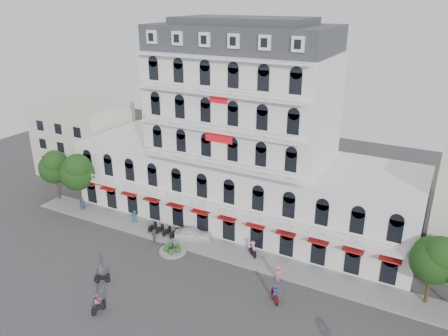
% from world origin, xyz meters
% --- Properties ---
extents(ground, '(120.00, 120.00, 0.00)m').
position_xyz_m(ground, '(0.00, 0.00, 0.00)').
color(ground, '#38383A').
rests_on(ground, ground).
extents(sidewalk, '(53.00, 4.00, 0.16)m').
position_xyz_m(sidewalk, '(0.00, 9.00, 0.08)').
color(sidewalk, gray).
rests_on(sidewalk, ground).
extents(main_building, '(45.00, 15.00, 25.80)m').
position_xyz_m(main_building, '(0.00, 18.00, 9.96)').
color(main_building, silver).
rests_on(main_building, ground).
extents(flank_building_west, '(14.00, 10.00, 12.00)m').
position_xyz_m(flank_building_west, '(-30.00, 20.00, 6.00)').
color(flank_building_west, beige).
rests_on(flank_building_west, ground).
extents(traffic_island, '(3.20, 3.20, 1.60)m').
position_xyz_m(traffic_island, '(-3.00, 6.00, 0.26)').
color(traffic_island, gray).
rests_on(traffic_island, ground).
extents(parked_scooter_row, '(4.40, 1.80, 1.10)m').
position_xyz_m(parked_scooter_row, '(-6.35, 8.80, 0.00)').
color(parked_scooter_row, black).
rests_on(parked_scooter_row, ground).
extents(tree_west_outer, '(4.50, 4.48, 7.76)m').
position_xyz_m(tree_west_outer, '(-25.95, 9.98, 5.35)').
color(tree_west_outer, '#382314').
rests_on(tree_west_outer, ground).
extents(tree_west_inner, '(4.76, 4.76, 8.25)m').
position_xyz_m(tree_west_inner, '(-20.95, 9.48, 5.68)').
color(tree_west_inner, '#382314').
rests_on(tree_west_inner, ground).
extents(tree_east_inner, '(4.40, 4.37, 7.57)m').
position_xyz_m(tree_east_inner, '(24.05, 9.98, 5.21)').
color(tree_east_inner, '#382314').
rests_on(tree_east_inner, ground).
extents(parked_car, '(4.88, 3.45, 1.54)m').
position_xyz_m(parked_car, '(-2.37, 9.50, 0.77)').
color(parked_car, white).
rests_on(parked_car, ground).
extents(rider_west, '(1.53, 1.05, 2.14)m').
position_xyz_m(rider_west, '(-6.21, -2.34, 0.95)').
color(rider_west, black).
rests_on(rider_west, ground).
extents(rider_southwest, '(0.71, 1.70, 2.06)m').
position_xyz_m(rider_southwest, '(-3.19, -6.04, 1.04)').
color(rider_southwest, black).
rests_on(rider_southwest, ground).
extents(rider_east, '(1.24, 1.37, 2.04)m').
position_xyz_m(rider_east, '(10.93, 3.27, 0.99)').
color(rider_east, maroon).
rests_on(rider_east, ground).
extents(rider_center, '(1.34, 1.28, 2.05)m').
position_xyz_m(rider_center, '(5.68, 9.50, 1.07)').
color(rider_center, black).
rests_on(rider_center, ground).
extents(pedestrian_left, '(1.02, 0.81, 1.83)m').
position_xyz_m(pedestrian_left, '(-11.42, 9.50, 0.92)').
color(pedestrian_left, navy).
rests_on(pedestrian_left, ground).
extents(pedestrian_mid, '(1.20, 0.85, 1.89)m').
position_xyz_m(pedestrian_mid, '(-5.89, 6.47, 0.95)').
color(pedestrian_mid, slate).
rests_on(pedestrian_mid, ground).
extents(pedestrian_right, '(1.24, 0.72, 1.92)m').
position_xyz_m(pedestrian_right, '(9.97, 6.55, 0.96)').
color(pedestrian_right, '#C66978').
rests_on(pedestrian_right, ground).
extents(pedestrian_far, '(0.71, 0.79, 1.81)m').
position_xyz_m(pedestrian_far, '(-20.00, 8.82, 0.90)').
color(pedestrian_far, navy).
rests_on(pedestrian_far, ground).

